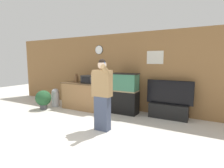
{
  "coord_description": "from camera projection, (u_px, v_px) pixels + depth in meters",
  "views": [
    {
      "loc": [
        2.6,
        -2.31,
        1.66
      ],
      "look_at": [
        0.35,
        1.82,
        1.05
      ],
      "focal_mm": 28.0,
      "sensor_mm": 36.0,
      "label": 1
    }
  ],
  "objects": [
    {
      "name": "knife_block",
      "position": [
        76.0,
        79.0,
        6.24
      ],
      "size": [
        0.12,
        0.11,
        0.31
      ],
      "color": "brown",
      "rests_on": "counter_island"
    },
    {
      "name": "tv_on_stand",
      "position": [
        169.0,
        107.0,
        5.12
      ],
      "size": [
        1.32,
        0.4,
        1.12
      ],
      "color": "black",
      "rests_on": "ground_plane"
    },
    {
      "name": "potted_plant",
      "position": [
        43.0,
        99.0,
        6.07
      ],
      "size": [
        0.54,
        0.54,
        0.67
      ],
      "color": "#4C4C51",
      "rests_on": "ground_plane"
    },
    {
      "name": "microwave",
      "position": [
        90.0,
        79.0,
        5.93
      ],
      "size": [
        0.51,
        0.38,
        0.26
      ],
      "color": "black",
      "rests_on": "counter_island"
    },
    {
      "name": "wall_back_paneled",
      "position": [
        122.0,
        72.0,
        6.05
      ],
      "size": [
        10.0,
        0.08,
        2.6
      ],
      "color": "olive",
      "rests_on": "ground_plane"
    },
    {
      "name": "aquarium_on_stand",
      "position": [
        125.0,
        93.0,
        5.57
      ],
      "size": [
        0.85,
        0.45,
        1.29
      ],
      "color": "black",
      "rests_on": "ground_plane"
    },
    {
      "name": "ground_plane",
      "position": [
        53.0,
        146.0,
        3.47
      ],
      "size": [
        18.0,
        18.0,
        0.0
      ],
      "primitive_type": "plane",
      "color": "beige"
    },
    {
      "name": "counter_island",
      "position": [
        83.0,
        96.0,
        6.11
      ],
      "size": [
        1.5,
        0.63,
        0.93
      ],
      "color": "olive",
      "rests_on": "ground_plane"
    },
    {
      "name": "trash_bin",
      "position": [
        55.0,
        97.0,
        6.51
      ],
      "size": [
        0.28,
        0.28,
        0.66
      ],
      "color": "#B7B7BC",
      "rests_on": "ground_plane"
    },
    {
      "name": "person_standing",
      "position": [
        102.0,
        94.0,
        4.16
      ],
      "size": [
        0.54,
        0.41,
        1.72
      ],
      "color": "#424C66",
      "rests_on": "ground_plane"
    }
  ]
}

